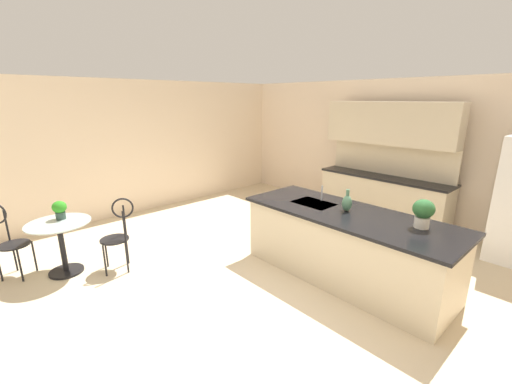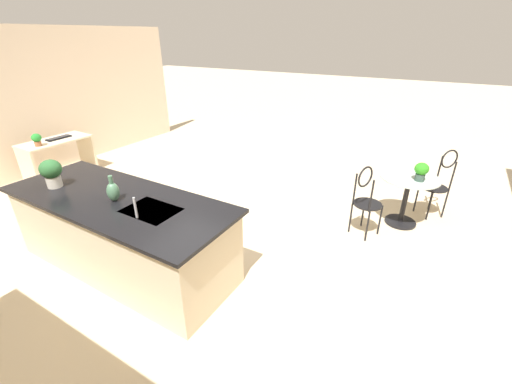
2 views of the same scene
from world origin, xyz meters
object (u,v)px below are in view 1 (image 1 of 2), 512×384
Objects in this scene: chair_near_window at (118,231)px; vase_on_counter at (347,203)px; chair_by_island at (8,237)px; bistro_table at (62,243)px; potted_plant_on_table at (60,209)px; potted_plant_counter_far at (423,212)px.

vase_on_counter reaches higher than chair_near_window.
vase_on_counter is at bearing 48.05° from chair_by_island.
bistro_table is at bearing -124.91° from chair_near_window.
potted_plant_on_table is at bearing -135.23° from chair_near_window.
potted_plant_counter_far is 1.15× the size of vase_on_counter.
chair_near_window reaches higher than bistro_table.
potted_plant_on_table is at bearing 151.70° from bistro_table.
potted_plant_counter_far is at bearing 37.93° from potted_plant_on_table.
bistro_table is at bearing -133.27° from vase_on_counter.
chair_by_island is at bearing -111.60° from potted_plant_on_table.
potted_plant_counter_far is at bearing 41.55° from chair_by_island.
chair_by_island is 4.07× the size of potted_plant_on_table.
chair_near_window is (0.43, 0.61, 0.13)m from bistro_table.
chair_near_window is 4.07× the size of potted_plant_on_table.
vase_on_counter is (-0.90, -0.12, -0.08)m from potted_plant_counter_far.
vase_on_counter is at bearing 44.73° from potted_plant_on_table.
potted_plant_counter_far is at bearing 7.71° from vase_on_counter.
potted_plant_on_table is at bearing 68.40° from chair_by_island.
chair_by_island is 3.62× the size of vase_on_counter.
potted_plant_on_table is 0.77× the size of potted_plant_counter_far.
chair_by_island is at bearing -124.52° from chair_near_window.
chair_by_island is 5.22m from potted_plant_counter_far.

